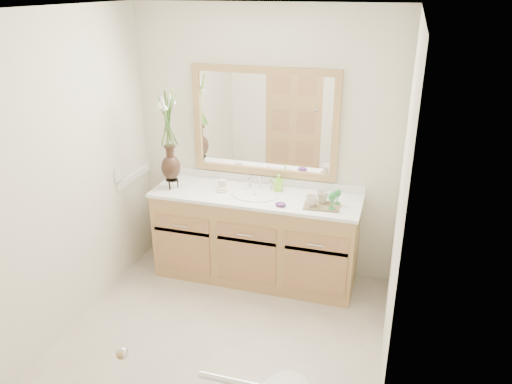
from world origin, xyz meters
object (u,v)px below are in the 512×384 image
(flower_vase, at_px, (168,128))
(soap_bottle, at_px, (279,183))
(tray, at_px, (322,206))
(tumbler, at_px, (222,185))

(flower_vase, relative_size, soap_bottle, 6.00)
(flower_vase, bearing_deg, tray, -0.84)
(flower_vase, distance_m, tray, 1.47)
(soap_bottle, bearing_deg, flower_vase, -163.36)
(soap_bottle, relative_size, tray, 0.47)
(flower_vase, bearing_deg, tumbler, 11.96)
(flower_vase, xyz_separation_m, soap_bottle, (0.93, 0.21, -0.49))
(flower_vase, xyz_separation_m, tumbler, (0.44, 0.09, -0.51))
(soap_bottle, height_order, tray, soap_bottle)
(soap_bottle, bearing_deg, tumbler, -162.48)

